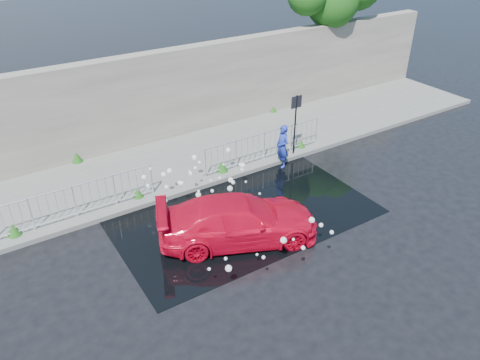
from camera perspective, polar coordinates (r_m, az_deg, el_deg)
name	(u,v)px	position (r m, az deg, el deg)	size (l,w,h in m)	color
ground	(246,234)	(13.98, 0.70, -6.57)	(90.00, 90.00, 0.00)	black
pavement	(173,163)	(17.66, -8.19, 2.04)	(30.00, 4.00, 0.15)	#60615C
curb	(198,187)	(16.08, -5.14, -0.83)	(30.00, 0.25, 0.16)	#60615C
retaining_wall	(145,99)	(18.77, -11.53, 9.65)	(30.00, 0.60, 3.50)	#656155
puddle	(242,212)	(14.87, 0.21, -3.95)	(8.00, 5.00, 0.01)	black
sign_post	(296,115)	(17.47, 6.80, 7.82)	(0.45, 0.06, 2.50)	black
railing_left	(74,201)	(14.97, -19.55, -2.37)	(5.05, 0.05, 1.10)	silver
railing_right	(264,145)	(17.39, 2.98, 4.31)	(5.05, 0.05, 1.10)	silver
weeds	(165,167)	(16.91, -9.12, 1.55)	(12.17, 3.93, 0.39)	#1D4512
water_spray	(218,194)	(14.40, -2.67, -1.73)	(3.59, 5.85, 1.03)	white
red_car	(239,220)	(13.40, -0.18, -4.91)	(1.86, 4.58, 1.33)	red
person	(282,146)	(17.15, 5.18, 4.12)	(0.59, 0.39, 1.63)	#2031A3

